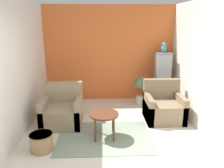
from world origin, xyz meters
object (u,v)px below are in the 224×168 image
(armchair_right, at_px, (163,108))
(potted_plant, at_px, (140,86))
(armchair_left, at_px, (62,112))
(birdcage, at_px, (162,79))
(parrot, at_px, (164,48))
(coffee_table, at_px, (104,116))
(wicker_basket, at_px, (42,142))

(armchair_right, xyz_separation_m, potted_plant, (-0.38, 1.04, 0.22))
(armchair_left, bearing_deg, birdcage, 26.10)
(potted_plant, bearing_deg, parrot, 6.74)
(birdcage, relative_size, potted_plant, 1.84)
(armchair_left, xyz_separation_m, armchair_right, (2.34, 0.15, 0.00))
(birdcage, bearing_deg, potted_plant, -173.47)
(armchair_left, distance_m, parrot, 3.13)
(armchair_left, height_order, birdcage, birdcage)
(potted_plant, bearing_deg, armchair_left, -148.70)
(armchair_right, bearing_deg, birdcage, 78.19)
(coffee_table, relative_size, armchair_left, 0.62)
(armchair_right, bearing_deg, potted_plant, 110.16)
(armchair_left, relative_size, armchair_right, 1.00)
(armchair_left, bearing_deg, wicker_basket, -100.58)
(armchair_right, distance_m, birdcage, 1.21)
(birdcage, xyz_separation_m, wicker_basket, (-2.77, -2.31, -0.53))
(coffee_table, distance_m, wicker_basket, 1.23)
(coffee_table, distance_m, armchair_right, 1.62)
(parrot, height_order, wicker_basket, parrot)
(potted_plant, bearing_deg, birdcage, 6.53)
(armchair_left, xyz_separation_m, wicker_basket, (-0.20, -1.05, -0.12))
(armchair_right, height_order, wicker_basket, armchair_right)
(armchair_left, height_order, armchair_right, same)
(armchair_right, height_order, potted_plant, armchair_right)
(coffee_table, bearing_deg, potted_plant, 60.91)
(wicker_basket, bearing_deg, armchair_right, 25.28)
(birdcage, relative_size, parrot, 5.14)
(coffee_table, bearing_deg, armchair_left, 145.33)
(parrot, relative_size, wicker_basket, 0.67)
(parrot, bearing_deg, coffee_table, -130.62)
(coffee_table, xyz_separation_m, parrot, (1.64, 1.91, 1.11))
(armchair_left, height_order, wicker_basket, armchair_left)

